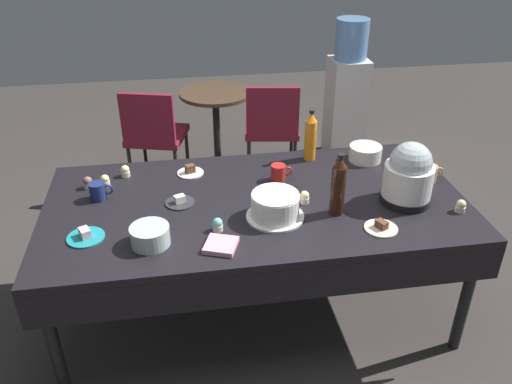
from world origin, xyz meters
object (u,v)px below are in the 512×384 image
glass_salad_bowl (150,236)px  cupcake_vanilla (105,181)px  frosted_layer_cake (275,206)px  cupcake_mint (88,183)px  dessert_plate_charcoal (180,202)px  dessert_plate_cream (381,227)px  cupcake_rose (125,171)px  soda_bottle_orange_juice (311,137)px  maroon_chair_left (154,132)px  potluck_table (256,210)px  ceramic_snack_bowl (365,153)px  cupcake_lemon (304,197)px  soda_bottle_cola (338,186)px  dessert_plate_white (190,172)px  maroon_chair_right (272,124)px  coffee_mug_red (279,173)px  water_cooler (347,94)px  cupcake_berry (218,225)px  round_cafe_table (216,117)px  coffee_mug_tan (430,173)px  dessert_plate_teal (85,236)px  coffee_mug_navy (98,191)px  cupcake_cocoa (461,206)px  slow_cooker (409,175)px

glass_salad_bowl → cupcake_vanilla: (-0.25, 0.59, -0.01)m
frosted_layer_cake → cupcake_mint: bearing=154.5°
dessert_plate_charcoal → dessert_plate_cream: 1.03m
cupcake_rose → cupcake_vanilla: (-0.10, -0.10, 0.00)m
soda_bottle_orange_juice → maroon_chair_left: size_ratio=0.37×
potluck_table → ceramic_snack_bowl: ceramic_snack_bowl is taller
cupcake_lemon → soda_bottle_cola: size_ratio=0.20×
potluck_table → dessert_plate_white: bearing=132.6°
ceramic_snack_bowl → potluck_table: bearing=-153.4°
maroon_chair_right → soda_bottle_orange_juice: bearing=-89.6°
frosted_layer_cake → soda_bottle_orange_juice: size_ratio=0.93×
ceramic_snack_bowl → cupcake_mint: ceramic_snack_bowl is taller
cupcake_mint → potluck_table: bearing=-17.2°
coffee_mug_red → cupcake_mint: bearing=175.8°
maroon_chair_right → water_cooler: (0.75, 0.36, 0.10)m
dessert_plate_white → glass_salad_bowl: bearing=-108.0°
potluck_table → soda_bottle_cola: size_ratio=6.68×
cupcake_berry → potluck_table: bearing=47.7°
frosted_layer_cake → cupcake_lemon: bearing=33.1°
coffee_mug_red → cupcake_vanilla: bearing=175.0°
cupcake_rose → round_cafe_table: cupcake_rose is taller
potluck_table → cupcake_lemon: bearing=-14.4°
dessert_plate_cream → cupcake_vanilla: size_ratio=2.40×
coffee_mug_tan → maroon_chair_left: 2.22m
potluck_table → soda_bottle_cola: (0.38, -0.18, 0.22)m
dessert_plate_teal → maroon_chair_left: bearing=81.4°
maroon_chair_right → frosted_layer_cake: bearing=-100.2°
potluck_table → dessert_plate_white: 0.49m
frosted_layer_cake → cupcake_lemon: (0.18, 0.12, -0.03)m
frosted_layer_cake → coffee_mug_navy: (-0.88, 0.32, -0.02)m
coffee_mug_navy → round_cafe_table: size_ratio=0.17×
cupcake_berry → cupcake_cocoa: same height
cupcake_cocoa → coffee_mug_tan: bearing=92.3°
coffee_mug_red → coffee_mug_navy: bearing=-176.9°
cupcake_berry → cupcake_vanilla: same height
coffee_mug_red → cupcake_berry: bearing=-130.8°
dessert_plate_white → soda_bottle_cola: size_ratio=0.46×
water_cooler → maroon_chair_left: bearing=-168.2°
dessert_plate_cream → cupcake_cocoa: size_ratio=2.40×
frosted_layer_cake → maroon_chair_left: 1.92m
frosted_layer_cake → water_cooler: bearing=63.4°
glass_salad_bowl → cupcake_cocoa: glass_salad_bowl is taller
slow_cooker → coffee_mug_red: 0.70m
glass_salad_bowl → water_cooler: size_ratio=0.15×
dessert_plate_teal → cupcake_lemon: (1.09, 0.15, 0.02)m
cupcake_rose → cupcake_berry: size_ratio=1.00×
slow_cooker → cupcake_vanilla: (-1.56, 0.42, -0.12)m
cupcake_rose → coffee_mug_red: bearing=-12.0°
dessert_plate_white → coffee_mug_tan: coffee_mug_tan is taller
dessert_plate_charcoal → cupcake_berry: 0.33m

